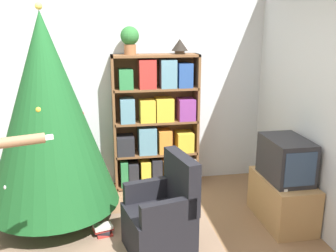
% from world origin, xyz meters
% --- Properties ---
extents(wall_back, '(8.00, 0.10, 2.60)m').
position_xyz_m(wall_back, '(0.00, 1.95, 1.30)').
color(wall_back, silver).
rests_on(wall_back, ground_plane).
extents(bookshelf, '(1.07, 0.28, 1.70)m').
position_xyz_m(bookshelf, '(0.59, 1.74, 0.81)').
color(bookshelf, brown).
rests_on(bookshelf, ground_plane).
extents(tv_stand, '(0.45, 0.81, 0.49)m').
position_xyz_m(tv_stand, '(1.78, 0.59, 0.25)').
color(tv_stand, tan).
rests_on(tv_stand, ground_plane).
extents(television, '(0.39, 0.60, 0.44)m').
position_xyz_m(television, '(1.78, 0.58, 0.71)').
color(television, '#28282D').
rests_on(television, tv_stand).
extents(game_remote, '(0.04, 0.12, 0.02)m').
position_xyz_m(game_remote, '(1.65, 0.34, 0.50)').
color(game_remote, white).
rests_on(game_remote, tv_stand).
extents(christmas_tree, '(1.35, 1.35, 2.26)m').
position_xyz_m(christmas_tree, '(-0.60, 1.01, 1.20)').
color(christmas_tree, '#4C3323').
rests_on(christmas_tree, ground_plane).
extents(armchair, '(0.68, 0.67, 0.92)m').
position_xyz_m(armchair, '(0.44, 0.29, 0.32)').
color(armchair, black).
rests_on(armchair, ground_plane).
extents(potted_plant, '(0.22, 0.22, 0.33)m').
position_xyz_m(potted_plant, '(0.29, 1.74, 1.90)').
color(potted_plant, '#935B38').
rests_on(potted_plant, bookshelf).
extents(table_lamp, '(0.20, 0.20, 0.18)m').
position_xyz_m(table_lamp, '(0.89, 1.74, 1.81)').
color(table_lamp, '#473828').
rests_on(table_lamp, bookshelf).
extents(book_pile_near_tree, '(0.22, 0.19, 0.11)m').
position_xyz_m(book_pile_near_tree, '(-0.11, 0.64, 0.05)').
color(book_pile_near_tree, '#B22D28').
rests_on(book_pile_near_tree, ground_plane).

